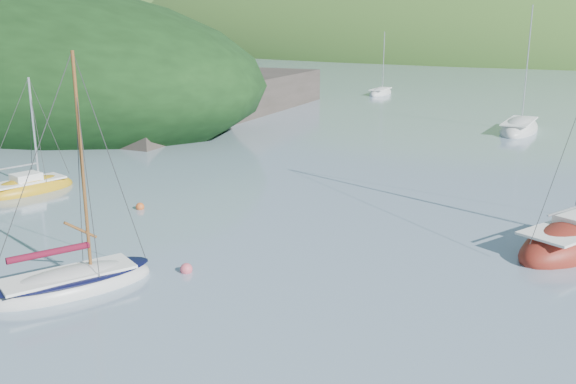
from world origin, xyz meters
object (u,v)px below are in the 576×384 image
Objects in this scene: sailboat_yellow at (29,189)px; daysailer_white at (72,284)px; distant_sloop_a at (519,129)px; distant_sloop_c at (380,93)px.

daysailer_white is at bearing -21.27° from sailboat_yellow.
distant_sloop_c is at bearing 135.08° from distant_sloop_a.
daysailer_white reaches higher than distant_sloop_c.
sailboat_yellow is 0.60× the size of distant_sloop_a.
daysailer_white is 1.30× the size of sailboat_yellow.
distant_sloop_c is (-4.82, 53.44, -0.01)m from sailboat_yellow.
daysailer_white is 42.50m from distant_sloop_a.
distant_sloop_a is (17.13, 35.09, 0.02)m from sailboat_yellow.
distant_sloop_a is at bearing 71.76° from sailboat_yellow.
distant_sloop_c is (-17.79, 60.64, -0.05)m from daysailer_white.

